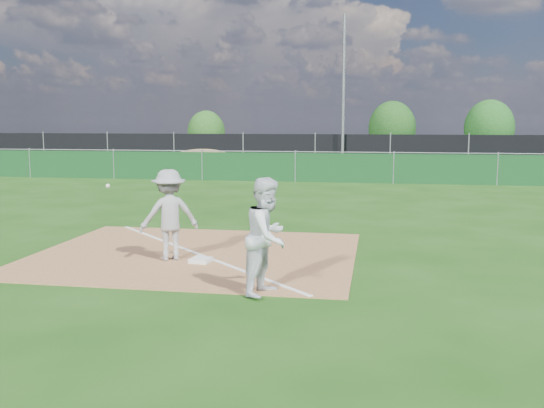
{
  "coord_description": "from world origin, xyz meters",
  "views": [
    {
      "loc": [
        3.37,
        -9.83,
        2.51
      ],
      "look_at": [
        1.47,
        1.0,
        1.0
      ],
      "focal_mm": 40.0,
      "sensor_mm": 36.0,
      "label": 1
    }
  ],
  "objects_px": {
    "car_right": "(389,152)",
    "tree_right": "(489,128)",
    "tree_mid": "(392,128)",
    "car_mid": "(325,148)",
    "light_pole": "(343,92)",
    "first_base": "(201,260)",
    "runner": "(268,236)",
    "car_left": "(215,148)",
    "tree_left": "(206,132)",
    "play_at_first": "(169,215)"
  },
  "relations": [
    {
      "from": "car_right",
      "to": "tree_right",
      "type": "height_order",
      "value": "tree_right"
    },
    {
      "from": "tree_mid",
      "to": "car_mid",
      "type": "bearing_deg",
      "value": -125.42
    },
    {
      "from": "light_pole",
      "to": "car_mid",
      "type": "relative_size",
      "value": 1.67
    },
    {
      "from": "first_base",
      "to": "light_pole",
      "type": "bearing_deg",
      "value": 86.94
    },
    {
      "from": "first_base",
      "to": "runner",
      "type": "bearing_deg",
      "value": -48.08
    },
    {
      "from": "runner",
      "to": "tree_mid",
      "type": "xyz_separation_m",
      "value": [
        2.49,
        35.51,
        1.16
      ]
    },
    {
      "from": "light_pole",
      "to": "car_right",
      "type": "bearing_deg",
      "value": 64.02
    },
    {
      "from": "light_pole",
      "to": "car_left",
      "type": "height_order",
      "value": "light_pole"
    },
    {
      "from": "first_base",
      "to": "tree_mid",
      "type": "bearing_deg",
      "value": 83.25
    },
    {
      "from": "first_base",
      "to": "runner",
      "type": "xyz_separation_m",
      "value": [
        1.52,
        -1.69,
        0.8
      ]
    },
    {
      "from": "first_base",
      "to": "car_left",
      "type": "distance_m",
      "value": 28.18
    },
    {
      "from": "tree_left",
      "to": "tree_right",
      "type": "xyz_separation_m",
      "value": [
        20.11,
        -0.01,
        0.35
      ]
    },
    {
      "from": "first_base",
      "to": "car_right",
      "type": "relative_size",
      "value": 0.08
    },
    {
      "from": "car_right",
      "to": "tree_left",
      "type": "relative_size",
      "value": 1.25
    },
    {
      "from": "tree_left",
      "to": "first_base",
      "type": "bearing_deg",
      "value": -74.12
    },
    {
      "from": "runner",
      "to": "car_left",
      "type": "distance_m",
      "value": 30.21
    },
    {
      "from": "car_right",
      "to": "tree_left",
      "type": "height_order",
      "value": "tree_left"
    },
    {
      "from": "tree_left",
      "to": "car_mid",
      "type": "bearing_deg",
      "value": -31.78
    },
    {
      "from": "light_pole",
      "to": "tree_right",
      "type": "relative_size",
      "value": 2.02
    },
    {
      "from": "light_pole",
      "to": "car_left",
      "type": "xyz_separation_m",
      "value": [
        -8.36,
        4.86,
        -3.23
      ]
    },
    {
      "from": "car_mid",
      "to": "play_at_first",
      "type": "bearing_deg",
      "value": -168.3
    },
    {
      "from": "light_pole",
      "to": "tree_mid",
      "type": "distance_m",
      "value": 11.94
    },
    {
      "from": "light_pole",
      "to": "tree_left",
      "type": "height_order",
      "value": "light_pole"
    },
    {
      "from": "play_at_first",
      "to": "runner",
      "type": "height_order",
      "value": "runner"
    },
    {
      "from": "tree_left",
      "to": "tree_mid",
      "type": "height_order",
      "value": "tree_mid"
    },
    {
      "from": "light_pole",
      "to": "tree_right",
      "type": "xyz_separation_m",
      "value": [
        9.34,
        11.26,
        -1.96
      ]
    },
    {
      "from": "first_base",
      "to": "car_mid",
      "type": "xyz_separation_m",
      "value": [
        -0.23,
        27.86,
        0.74
      ]
    },
    {
      "from": "runner",
      "to": "tree_left",
      "type": "xyz_separation_m",
      "value": [
        -11.09,
        35.34,
        0.83
      ]
    },
    {
      "from": "play_at_first",
      "to": "car_left",
      "type": "xyz_separation_m",
      "value": [
        -6.55,
        27.14,
        -0.07
      ]
    },
    {
      "from": "light_pole",
      "to": "runner",
      "type": "distance_m",
      "value": 24.28
    },
    {
      "from": "runner",
      "to": "first_base",
      "type": "bearing_deg",
      "value": 58.07
    },
    {
      "from": "light_pole",
      "to": "first_base",
      "type": "bearing_deg",
      "value": -93.06
    },
    {
      "from": "car_left",
      "to": "tree_right",
      "type": "height_order",
      "value": "tree_right"
    },
    {
      "from": "car_mid",
      "to": "tree_left",
      "type": "distance_m",
      "value": 11.02
    },
    {
      "from": "car_left",
      "to": "car_right",
      "type": "relative_size",
      "value": 1.09
    },
    {
      "from": "runner",
      "to": "tree_left",
      "type": "relative_size",
      "value": 0.52
    },
    {
      "from": "car_right",
      "to": "first_base",
      "type": "bearing_deg",
      "value": -175.3
    },
    {
      "from": "play_at_first",
      "to": "first_base",
      "type": "bearing_deg",
      "value": -10.08
    },
    {
      "from": "car_mid",
      "to": "first_base",
      "type": "bearing_deg",
      "value": -167.05
    },
    {
      "from": "tree_mid",
      "to": "play_at_first",
      "type": "bearing_deg",
      "value": -97.79
    },
    {
      "from": "play_at_first",
      "to": "tree_left",
      "type": "relative_size",
      "value": 0.54
    },
    {
      "from": "car_left",
      "to": "tree_right",
      "type": "distance_m",
      "value": 18.86
    },
    {
      "from": "tree_mid",
      "to": "tree_right",
      "type": "xyz_separation_m",
      "value": [
        6.53,
        -0.18,
        0.03
      ]
    },
    {
      "from": "first_base",
      "to": "play_at_first",
      "type": "distance_m",
      "value": 1.0
    },
    {
      "from": "runner",
      "to": "tree_mid",
      "type": "height_order",
      "value": "tree_mid"
    },
    {
      "from": "car_mid",
      "to": "tree_left",
      "type": "height_order",
      "value": "tree_left"
    },
    {
      "from": "first_base",
      "to": "car_right",
      "type": "height_order",
      "value": "car_right"
    },
    {
      "from": "play_at_first",
      "to": "car_right",
      "type": "relative_size",
      "value": 0.43
    },
    {
      "from": "tree_left",
      "to": "play_at_first",
      "type": "bearing_deg",
      "value": -75.04
    },
    {
      "from": "car_left",
      "to": "car_right",
      "type": "distance_m",
      "value": 10.91
    }
  ]
}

